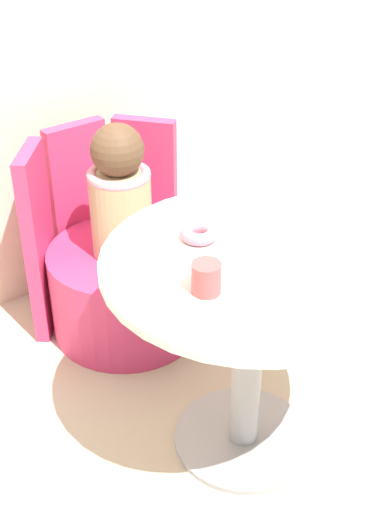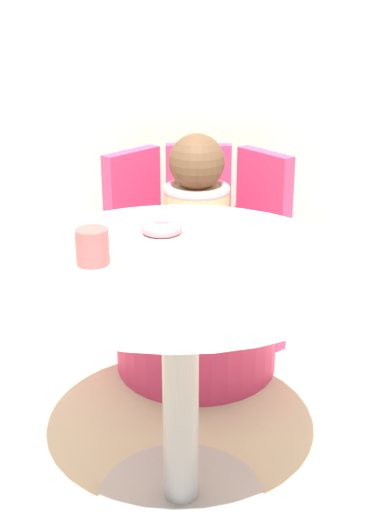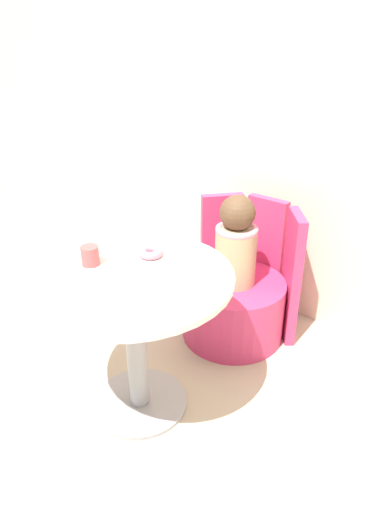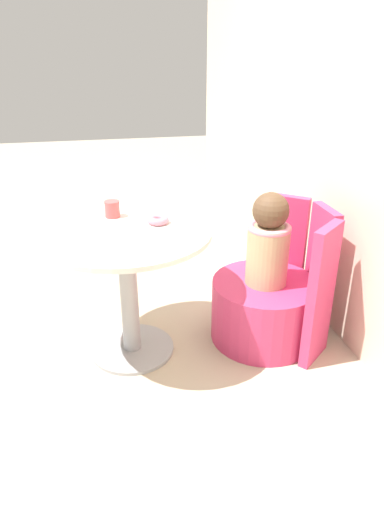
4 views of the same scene
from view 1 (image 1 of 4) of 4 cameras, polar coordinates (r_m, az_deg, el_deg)
ground_plane at (r=2.34m, az=1.99°, el=-14.70°), size 12.00×12.00×0.00m
round_table at (r=2.00m, az=4.66°, el=-4.28°), size 0.83×0.83×0.69m
tub_chair at (r=2.68m, az=-5.32°, el=-2.69°), size 0.56×0.56×0.34m
booth_backrest at (r=2.75m, az=-8.12°, el=2.88°), size 0.66×0.24×0.73m
child_figure at (r=2.47m, az=-5.79°, el=4.96°), size 0.22×0.22×0.49m
donut at (r=1.97m, az=0.60°, el=1.83°), size 0.11×0.11×0.04m
cup at (r=1.75m, az=1.15°, el=-1.77°), size 0.08×0.08×0.08m
paper_napkin at (r=1.82m, az=11.11°, el=-2.29°), size 0.15×0.15×0.01m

